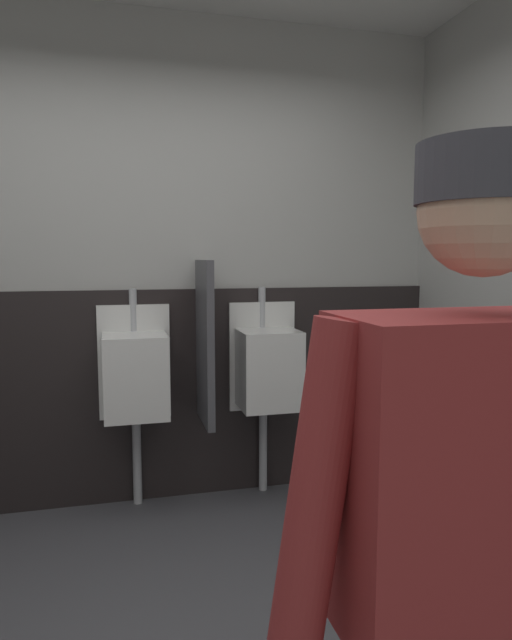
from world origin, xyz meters
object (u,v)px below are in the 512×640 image
urinal_left (135,374)px  urinal_middle (267,367)px  person (474,534)px  trash_bin (460,493)px

urinal_left → urinal_middle: (0.75, 0.00, 0.00)m
person → trash_bin: size_ratio=2.87×
urinal_middle → trash_bin: urinal_middle is taller
urinal_left → urinal_middle: same height
urinal_middle → person: person is taller
urinal_left → person: (0.49, -2.27, 0.16)m
urinal_left → urinal_middle: size_ratio=1.00×
urinal_left → trash_bin: (1.50, -0.81, -0.50)m
person → trash_bin: (1.01, 1.46, -0.66)m
person → trash_bin: person is taller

